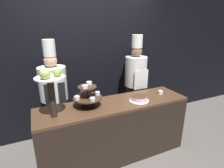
# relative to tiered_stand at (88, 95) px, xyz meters

# --- Properties ---
(ground_plane) EXTENTS (14.00, 14.00, 0.00)m
(ground_plane) POSITION_rel_tiered_stand_xyz_m (0.38, -0.33, -1.05)
(ground_plane) COLOR #5B5651
(wall_back) EXTENTS (10.00, 0.06, 2.80)m
(wall_back) POSITION_rel_tiered_stand_xyz_m (0.38, 0.94, 0.35)
(wall_back) COLOR black
(wall_back) RESTS_ON ground_plane
(buffet_counter) EXTENTS (2.17, 0.57, 0.89)m
(buffet_counter) POSITION_rel_tiered_stand_xyz_m (0.38, -0.05, -0.60)
(buffet_counter) COLOR black
(buffet_counter) RESTS_ON ground_plane
(tiered_stand) EXTENTS (0.39, 0.39, 0.33)m
(tiered_stand) POSITION_rel_tiered_stand_xyz_m (0.00, 0.00, 0.00)
(tiered_stand) COLOR #3D2819
(tiered_stand) RESTS_ON buffet_counter
(fruit_pedestal) EXTENTS (0.34, 0.34, 0.61)m
(fruit_pedestal) POSITION_rel_tiered_stand_xyz_m (-0.46, -0.11, 0.25)
(fruit_pedestal) COLOR #2D231E
(fruit_pedestal) RESTS_ON buffet_counter
(cake_round) EXTENTS (0.28, 0.28, 0.08)m
(cake_round) POSITION_rel_tiered_stand_xyz_m (0.73, -0.13, -0.12)
(cake_round) COLOR white
(cake_round) RESTS_ON buffet_counter
(cup_white) EXTENTS (0.07, 0.07, 0.05)m
(cup_white) POSITION_rel_tiered_stand_xyz_m (1.19, -0.04, -0.13)
(cup_white) COLOR white
(cup_white) RESTS_ON buffet_counter
(chef_left) EXTENTS (0.41, 0.41, 1.74)m
(chef_left) POSITION_rel_tiered_stand_xyz_m (-0.37, 0.55, -0.12)
(chef_left) COLOR #28282D
(chef_left) RESTS_ON ground_plane
(chef_center_left) EXTENTS (0.39, 0.39, 1.78)m
(chef_center_left) POSITION_rel_tiered_stand_xyz_m (1.08, 0.55, -0.08)
(chef_center_left) COLOR #28282D
(chef_center_left) RESTS_ON ground_plane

